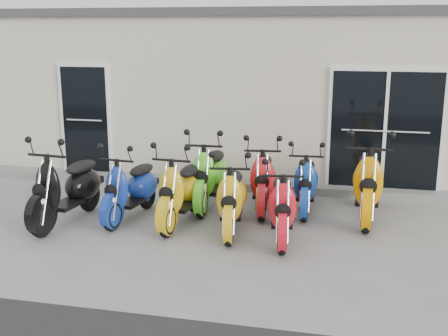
{
  "coord_description": "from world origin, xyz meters",
  "views": [
    {
      "loc": [
        1.95,
        -8.12,
        2.96
      ],
      "look_at": [
        0.0,
        0.6,
        0.75
      ],
      "focal_mm": 45.0,
      "sensor_mm": 36.0,
      "label": 1
    }
  ],
  "objects_px": {
    "scooter_front_black": "(66,178)",
    "scooter_front_orange_a": "(182,181)",
    "scooter_front_red": "(282,196)",
    "scooter_back_yellow": "(368,172)",
    "scooter_back_green": "(210,166)",
    "scooter_back_blue": "(306,174)",
    "scooter_front_orange_b": "(232,189)",
    "scooter_back_red": "(263,170)",
    "scooter_front_blue": "(130,180)"
  },
  "relations": [
    {
      "from": "scooter_front_orange_a",
      "to": "scooter_back_green",
      "type": "bearing_deg",
      "value": 81.89
    },
    {
      "from": "scooter_back_yellow",
      "to": "scooter_front_orange_b",
      "type": "bearing_deg",
      "value": -150.76
    },
    {
      "from": "scooter_front_orange_b",
      "to": "scooter_back_green",
      "type": "xyz_separation_m",
      "value": [
        -0.61,
        1.12,
        0.05
      ]
    },
    {
      "from": "scooter_back_green",
      "to": "scooter_front_orange_b",
      "type": "bearing_deg",
      "value": -62.64
    },
    {
      "from": "scooter_front_orange_b",
      "to": "scooter_back_blue",
      "type": "relative_size",
      "value": 1.04
    },
    {
      "from": "scooter_front_black",
      "to": "scooter_back_blue",
      "type": "distance_m",
      "value": 3.85
    },
    {
      "from": "scooter_front_blue",
      "to": "scooter_front_orange_b",
      "type": "distance_m",
      "value": 1.7
    },
    {
      "from": "scooter_front_orange_b",
      "to": "scooter_front_blue",
      "type": "bearing_deg",
      "value": 165.16
    },
    {
      "from": "scooter_front_red",
      "to": "scooter_back_green",
      "type": "xyz_separation_m",
      "value": [
        -1.38,
        1.28,
        0.06
      ]
    },
    {
      "from": "scooter_front_black",
      "to": "scooter_back_red",
      "type": "height_order",
      "value": "scooter_front_black"
    },
    {
      "from": "scooter_front_blue",
      "to": "scooter_back_yellow",
      "type": "distance_m",
      "value": 3.77
    },
    {
      "from": "scooter_back_green",
      "to": "scooter_front_black",
      "type": "bearing_deg",
      "value": -147.76
    },
    {
      "from": "scooter_front_blue",
      "to": "scooter_front_orange_a",
      "type": "xyz_separation_m",
      "value": [
        0.86,
        -0.04,
        0.04
      ]
    },
    {
      "from": "scooter_back_blue",
      "to": "scooter_back_green",
      "type": "bearing_deg",
      "value": -179.11
    },
    {
      "from": "scooter_front_black",
      "to": "scooter_front_blue",
      "type": "xyz_separation_m",
      "value": [
        0.9,
        0.39,
        -0.08
      ]
    },
    {
      "from": "scooter_front_blue",
      "to": "scooter_back_green",
      "type": "height_order",
      "value": "scooter_back_green"
    },
    {
      "from": "scooter_front_black",
      "to": "scooter_back_blue",
      "type": "height_order",
      "value": "scooter_front_black"
    },
    {
      "from": "scooter_front_orange_a",
      "to": "scooter_back_blue",
      "type": "xyz_separation_m",
      "value": [
        1.82,
        1.06,
        -0.05
      ]
    },
    {
      "from": "scooter_front_black",
      "to": "scooter_back_yellow",
      "type": "bearing_deg",
      "value": 20.93
    },
    {
      "from": "scooter_back_red",
      "to": "scooter_back_blue",
      "type": "bearing_deg",
      "value": -2.29
    },
    {
      "from": "scooter_front_blue",
      "to": "scooter_front_orange_a",
      "type": "height_order",
      "value": "scooter_front_orange_a"
    },
    {
      "from": "scooter_front_orange_b",
      "to": "scooter_back_red",
      "type": "bearing_deg",
      "value": 68.22
    },
    {
      "from": "scooter_front_black",
      "to": "scooter_front_orange_b",
      "type": "relative_size",
      "value": 1.1
    },
    {
      "from": "scooter_front_blue",
      "to": "scooter_back_red",
      "type": "height_order",
      "value": "scooter_back_red"
    },
    {
      "from": "scooter_back_yellow",
      "to": "scooter_back_green",
      "type": "bearing_deg",
      "value": 179.9
    },
    {
      "from": "scooter_front_red",
      "to": "scooter_back_yellow",
      "type": "xyz_separation_m",
      "value": [
        1.22,
        1.2,
        0.12
      ]
    },
    {
      "from": "scooter_front_black",
      "to": "scooter_front_orange_a",
      "type": "bearing_deg",
      "value": 17.25
    },
    {
      "from": "scooter_front_blue",
      "to": "scooter_back_yellow",
      "type": "relative_size",
      "value": 0.85
    },
    {
      "from": "scooter_front_blue",
      "to": "scooter_front_red",
      "type": "xyz_separation_m",
      "value": [
        2.46,
        -0.36,
        -0.0
      ]
    },
    {
      "from": "scooter_front_blue",
      "to": "scooter_front_orange_a",
      "type": "relative_size",
      "value": 0.95
    },
    {
      "from": "scooter_back_green",
      "to": "scooter_back_blue",
      "type": "xyz_separation_m",
      "value": [
        1.62,
        0.1,
        -0.08
      ]
    },
    {
      "from": "scooter_back_red",
      "to": "scooter_back_green",
      "type": "bearing_deg",
      "value": 175.64
    },
    {
      "from": "scooter_back_green",
      "to": "scooter_back_blue",
      "type": "distance_m",
      "value": 1.62
    },
    {
      "from": "scooter_back_green",
      "to": "scooter_back_red",
      "type": "distance_m",
      "value": 0.9
    },
    {
      "from": "scooter_back_yellow",
      "to": "scooter_front_orange_a",
      "type": "bearing_deg",
      "value": -161.14
    },
    {
      "from": "scooter_front_blue",
      "to": "scooter_front_orange_a",
      "type": "distance_m",
      "value": 0.87
    },
    {
      "from": "scooter_front_orange_a",
      "to": "scooter_back_blue",
      "type": "height_order",
      "value": "scooter_front_orange_a"
    },
    {
      "from": "scooter_back_red",
      "to": "scooter_front_orange_a",
      "type": "bearing_deg",
      "value": -145.22
    },
    {
      "from": "scooter_back_yellow",
      "to": "scooter_front_black",
      "type": "bearing_deg",
      "value": -163.38
    },
    {
      "from": "scooter_front_blue",
      "to": "scooter_back_red",
      "type": "bearing_deg",
      "value": 32.69
    },
    {
      "from": "scooter_front_blue",
      "to": "scooter_front_orange_b",
      "type": "relative_size",
      "value": 0.98
    },
    {
      "from": "scooter_front_orange_a",
      "to": "scooter_front_blue",
      "type": "bearing_deg",
      "value": -178.39
    },
    {
      "from": "scooter_back_red",
      "to": "scooter_back_yellow",
      "type": "xyz_separation_m",
      "value": [
        1.7,
        -0.12,
        0.09
      ]
    },
    {
      "from": "scooter_front_orange_b",
      "to": "scooter_front_black",
      "type": "bearing_deg",
      "value": 176.3
    },
    {
      "from": "scooter_back_blue",
      "to": "scooter_back_yellow",
      "type": "height_order",
      "value": "scooter_back_yellow"
    },
    {
      "from": "scooter_back_yellow",
      "to": "scooter_back_red",
      "type": "bearing_deg",
      "value": 177.58
    },
    {
      "from": "scooter_front_orange_b",
      "to": "scooter_back_green",
      "type": "distance_m",
      "value": 1.28
    },
    {
      "from": "scooter_back_green",
      "to": "scooter_back_blue",
      "type": "height_order",
      "value": "scooter_back_green"
    },
    {
      "from": "scooter_front_orange_a",
      "to": "scooter_back_green",
      "type": "height_order",
      "value": "scooter_back_green"
    },
    {
      "from": "scooter_front_blue",
      "to": "scooter_front_orange_b",
      "type": "height_order",
      "value": "scooter_front_orange_b"
    }
  ]
}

